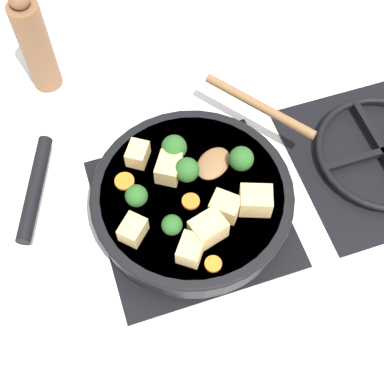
{
  "coord_description": "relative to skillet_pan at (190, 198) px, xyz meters",
  "views": [
    {
      "loc": [
        0.39,
        -0.13,
        0.82
      ],
      "look_at": [
        0.0,
        0.0,
        0.08
      ],
      "focal_mm": 50.0,
      "sensor_mm": 36.0,
      "label": 1
    }
  ],
  "objects": [
    {
      "name": "tofu_cube_west_chunk",
      "position": [
        -0.09,
        -0.06,
        0.04
      ],
      "size": [
        0.05,
        0.05,
        0.03
      ],
      "primitive_type": "cube",
      "rotation": [
        0.0,
        0.0,
        5.7
      ],
      "color": "#DBB770",
      "rests_on": "skillet_pan"
    },
    {
      "name": "tofu_cube_east_chunk",
      "position": [
        0.08,
        0.01,
        0.04
      ],
      "size": [
        0.05,
        0.06,
        0.04
      ],
      "primitive_type": "cube",
      "rotation": [
        0.0,
        0.0,
        4.99
      ],
      "color": "#DBB770",
      "rests_on": "skillet_pan"
    },
    {
      "name": "wooden_spoon",
      "position": [
        -0.08,
        0.11,
        0.03
      ],
      "size": [
        0.22,
        0.23,
        0.02
      ],
      "color": "brown",
      "rests_on": "skillet_pan"
    },
    {
      "name": "carrot_slice_edge_slice",
      "position": [
        0.02,
        -0.0,
        0.02
      ],
      "size": [
        0.03,
        0.03,
        0.01
      ],
      "primitive_type": "cylinder",
      "color": "orange",
      "rests_on": "skillet_pan"
    },
    {
      "name": "tofu_cube_mid_small",
      "position": [
        0.04,
        -0.1,
        0.04
      ],
      "size": [
        0.05,
        0.05,
        0.03
      ],
      "primitive_type": "cube",
      "rotation": [
        0.0,
        0.0,
        2.36
      ],
      "color": "#DBB770",
      "rests_on": "skillet_pan"
    },
    {
      "name": "broccoli_floret_near_spoon",
      "position": [
        0.06,
        -0.05,
        0.04
      ],
      "size": [
        0.03,
        0.03,
        0.04
      ],
      "color": "#709956",
      "rests_on": "skillet_pan"
    },
    {
      "name": "tofu_cube_center_large",
      "position": [
        -0.04,
        -0.02,
        0.04
      ],
      "size": [
        0.06,
        0.05,
        0.04
      ],
      "primitive_type": "cube",
      "rotation": [
        0.0,
        0.0,
        5.72
      ],
      "color": "#DBB770",
      "rests_on": "skillet_pan"
    },
    {
      "name": "skillet_pan",
      "position": [
        0.0,
        0.0,
        0.0
      ],
      "size": [
        0.35,
        0.45,
        0.05
      ],
      "color": "black",
      "rests_on": "front_burner_grate"
    },
    {
      "name": "tofu_cube_back_piece",
      "position": [
        0.1,
        -0.03,
        0.04
      ],
      "size": [
        0.05,
        0.05,
        0.03
      ],
      "primitive_type": "cube",
      "rotation": [
        0.0,
        0.0,
        5.64
      ],
      "color": "#DBB770",
      "rests_on": "skillet_pan"
    },
    {
      "name": "rear_burner_grate",
      "position": [
        0.0,
        0.36,
        -0.04
      ],
      "size": [
        0.31,
        0.31,
        0.03
      ],
      "color": "black",
      "rests_on": "ground_plane"
    },
    {
      "name": "broccoli_floret_west_rim",
      "position": [
        -0.02,
        0.09,
        0.05
      ],
      "size": [
        0.04,
        0.04,
        0.05
      ],
      "color": "#709956",
      "rests_on": "skillet_pan"
    },
    {
      "name": "pepper_mill",
      "position": [
        -0.36,
        -0.18,
        0.05
      ],
      "size": [
        0.06,
        0.06,
        0.22
      ],
      "color": "brown",
      "rests_on": "ground_plane"
    },
    {
      "name": "front_burner_grate",
      "position": [
        0.0,
        0.0,
        -0.04
      ],
      "size": [
        0.31,
        0.31,
        0.03
      ],
      "color": "black",
      "rests_on": "ground_plane"
    },
    {
      "name": "broccoli_floret_center_top",
      "position": [
        -0.07,
        -0.0,
        0.05
      ],
      "size": [
        0.04,
        0.04,
        0.05
      ],
      "color": "#709956",
      "rests_on": "skillet_pan"
    },
    {
      "name": "ground_plane",
      "position": [
        0.0,
        0.0,
        -0.05
      ],
      "size": [
        2.4,
        2.4,
        0.0
      ],
      "primitive_type": "plane",
      "color": "white"
    },
    {
      "name": "broccoli_floret_east_rim",
      "position": [
        -0.03,
        0.0,
        0.05
      ],
      "size": [
        0.04,
        0.04,
        0.05
      ],
      "color": "#709956",
      "rests_on": "skillet_pan"
    },
    {
      "name": "carrot_slice_orange_thin",
      "position": [
        -0.05,
        -0.09,
        0.02
      ],
      "size": [
        0.03,
        0.03,
        0.01
      ],
      "primitive_type": "cylinder",
      "color": "orange",
      "rests_on": "skillet_pan"
    },
    {
      "name": "tofu_cube_front_piece",
      "position": [
        0.06,
        0.09,
        0.04
      ],
      "size": [
        0.05,
        0.06,
        0.04
      ],
      "primitive_type": "cube",
      "rotation": [
        0.0,
        0.0,
        1.22
      ],
      "color": "#DBB770",
      "rests_on": "skillet_pan"
    },
    {
      "name": "carrot_slice_near_center",
      "position": [
        0.13,
        -0.01,
        0.02
      ],
      "size": [
        0.03,
        0.03,
        0.01
      ],
      "primitive_type": "cylinder",
      "color": "orange",
      "rests_on": "skillet_pan"
    },
    {
      "name": "broccoli_floret_north_edge",
      "position": [
        -0.01,
        -0.08,
        0.05
      ],
      "size": [
        0.04,
        0.04,
        0.04
      ],
      "color": "#709956",
      "rests_on": "skillet_pan"
    },
    {
      "name": "tofu_cube_near_handle",
      "position": [
        0.05,
        0.04,
        0.04
      ],
      "size": [
        0.06,
        0.06,
        0.03
      ],
      "primitive_type": "cube",
      "rotation": [
        0.0,
        0.0,
        0.84
      ],
      "color": "#DBB770",
      "rests_on": "skillet_pan"
    }
  ]
}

